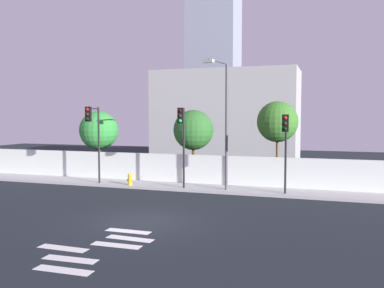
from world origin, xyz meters
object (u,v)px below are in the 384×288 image
Objects in this scene: street_lamp_curbside at (224,115)px; roadside_tree_midleft at (193,130)px; traffic_light_center at (285,136)px; roadside_tree_midright at (277,122)px; fire_hydrant at (130,179)px; traffic_light_left at (93,128)px; traffic_light_right at (182,130)px; roadside_tree_leftmost at (99,131)px.

roadside_tree_midleft is (-2.98, 3.44, -1.01)m from street_lamp_curbside.
traffic_light_center is 4.25m from roadside_tree_midright.
street_lamp_curbside is at bearing 0.28° from fire_hydrant.
traffic_light_center is 3.74m from street_lamp_curbside.
traffic_light_left is 5.74m from traffic_light_right.
street_lamp_curbside is 7.15m from fire_hydrant.
roadside_tree_midleft is at bearing 130.92° from street_lamp_curbside.
street_lamp_curbside reaches higher than traffic_light_right.
fire_hydrant is at bearing -39.34° from roadside_tree_leftmost.
fire_hydrant is 0.15× the size of roadside_tree_midleft.
roadside_tree_midleft reaches higher than fire_hydrant.
roadside_tree_midleft is (7.21, -0.00, 0.11)m from roadside_tree_leftmost.
roadside_tree_midright is (4.95, 3.89, 0.45)m from traffic_light_right.
street_lamp_curbside is (-3.50, 0.65, 1.14)m from traffic_light_center.
street_lamp_curbside reaches higher than roadside_tree_midleft.
street_lamp_curbside is 4.67m from roadside_tree_midleft.
traffic_light_center is 0.60× the size of street_lamp_curbside.
traffic_light_left is at bearing 180.00° from traffic_light_center.
roadside_tree_midright is at bearing 20.93° from traffic_light_left.
roadside_tree_midright reaches higher than traffic_light_center.
roadside_tree_midleft is at bearing 147.77° from traffic_light_center.
roadside_tree_midleft is (-6.49, 4.09, 0.13)m from traffic_light_center.
street_lamp_curbside is 4.32m from roadside_tree_midright.
roadside_tree_midleft is 5.58m from roadside_tree_midright.
traffic_light_right reaches higher than roadside_tree_leftmost.
traffic_light_right reaches higher than fire_hydrant.
traffic_light_right is (5.74, 0.19, -0.08)m from traffic_light_left.
roadside_tree_leftmost is (-7.82, 3.89, -0.24)m from traffic_light_right.
roadside_tree_midright is (2.57, 3.44, -0.44)m from street_lamp_curbside.
traffic_light_left is at bearing -63.04° from roadside_tree_leftmost.
street_lamp_curbside is (2.38, 0.45, 0.89)m from traffic_light_right.
traffic_light_right is at bearing 1.94° from traffic_light_left.
traffic_light_center is 7.67m from roadside_tree_midleft.
traffic_light_right is at bearing -141.80° from roadside_tree_midright.
traffic_light_center is 0.92× the size of traffic_light_right.
traffic_light_center is 0.90× the size of roadside_tree_midleft.
roadside_tree_midright is at bearing 38.20° from traffic_light_right.
fire_hydrant is (-3.59, 0.42, -3.06)m from traffic_light_right.
street_lamp_curbside is at bearing 10.77° from traffic_light_right.
fire_hydrant is 6.16m from roadside_tree_leftmost.
traffic_light_center is at bearing -32.23° from roadside_tree_midleft.
fire_hydrant is at bearing 176.26° from traffic_light_center.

